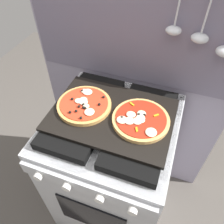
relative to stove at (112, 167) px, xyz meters
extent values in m
plane|color=#4C4742|center=(0.00, 0.00, -0.45)|extent=(4.00, 4.00, 0.00)
cube|color=gray|center=(0.00, 0.34, 0.32)|extent=(1.10, 0.03, 1.55)
cube|color=slate|center=(0.00, 0.32, 0.70)|extent=(1.08, 0.00, 0.56)
cylinder|color=silver|center=(0.17, 0.29, 0.85)|extent=(0.01, 0.01, 0.16)
ellipsoid|color=silver|center=(0.17, 0.29, 0.75)|extent=(0.07, 0.06, 0.04)
cylinder|color=silver|center=(0.28, 0.29, 0.84)|extent=(0.01, 0.01, 0.18)
ellipsoid|color=silver|center=(0.28, 0.29, 0.73)|extent=(0.07, 0.06, 0.04)
cube|color=#B7BABF|center=(0.00, 0.00, -0.02)|extent=(0.60, 0.60, 0.86)
cube|color=black|center=(0.00, 0.00, 0.40)|extent=(0.59, 0.59, 0.01)
cube|color=black|center=(-0.14, 0.00, 0.43)|extent=(0.24, 0.51, 0.04)
cube|color=black|center=(0.14, 0.00, 0.43)|extent=(0.24, 0.51, 0.04)
cube|color=#B7BABF|center=(0.00, -0.31, 0.35)|extent=(0.58, 0.02, 0.07)
cylinder|color=silver|center=(-0.20, -0.33, 0.35)|extent=(0.04, 0.02, 0.04)
cylinder|color=silver|center=(-0.07, -0.33, 0.35)|extent=(0.04, 0.02, 0.04)
cylinder|color=silver|center=(0.07, -0.33, 0.35)|extent=(0.04, 0.02, 0.04)
cylinder|color=silver|center=(0.20, -0.33, 0.35)|extent=(0.04, 0.02, 0.04)
cube|color=black|center=(0.00, -0.30, 0.00)|extent=(0.36, 0.01, 0.28)
cube|color=black|center=(0.00, 0.00, 0.46)|extent=(0.54, 0.38, 0.02)
cylinder|color=tan|center=(-0.13, 0.00, 0.47)|extent=(0.25, 0.25, 0.02)
cylinder|color=red|center=(-0.13, 0.00, 0.49)|extent=(0.22, 0.22, 0.00)
ellipsoid|color=beige|center=(-0.16, 0.00, 0.49)|extent=(0.04, 0.03, 0.01)
ellipsoid|color=beige|center=(-0.15, 0.07, 0.49)|extent=(0.05, 0.04, 0.01)
ellipsoid|color=beige|center=(-0.14, 0.00, 0.49)|extent=(0.04, 0.04, 0.01)
ellipsoid|color=beige|center=(-0.16, 0.07, 0.49)|extent=(0.04, 0.03, 0.01)
ellipsoid|color=beige|center=(-0.11, -0.02, 0.49)|extent=(0.03, 0.03, 0.01)
ellipsoid|color=beige|center=(-0.14, 0.02, 0.49)|extent=(0.04, 0.03, 0.01)
ellipsoid|color=beige|center=(-0.09, -0.05, 0.49)|extent=(0.04, 0.05, 0.01)
sphere|color=black|center=(-0.12, -0.03, 0.49)|extent=(0.01, 0.01, 0.01)
sphere|color=black|center=(-0.13, -0.01, 0.49)|extent=(0.01, 0.01, 0.01)
sphere|color=black|center=(-0.17, 0.07, 0.49)|extent=(0.01, 0.01, 0.01)
sphere|color=black|center=(-0.06, 0.06, 0.49)|extent=(0.01, 0.01, 0.01)
sphere|color=black|center=(-0.11, -0.09, 0.49)|extent=(0.01, 0.01, 0.01)
sphere|color=black|center=(-0.14, -0.06, 0.49)|extent=(0.01, 0.01, 0.01)
sphere|color=black|center=(-0.16, -0.08, 0.49)|extent=(0.01, 0.01, 0.01)
sphere|color=black|center=(-0.14, -0.03, 0.49)|extent=(0.01, 0.01, 0.01)
sphere|color=black|center=(-0.11, -0.03, 0.49)|extent=(0.01, 0.01, 0.01)
sphere|color=black|center=(-0.19, 0.00, 0.49)|extent=(0.01, 0.01, 0.01)
sphere|color=black|center=(-0.06, 0.01, 0.49)|extent=(0.01, 0.01, 0.01)
cylinder|color=tan|center=(0.13, 0.00, 0.47)|extent=(0.25, 0.25, 0.02)
cylinder|color=#AD2614|center=(0.13, 0.00, 0.49)|extent=(0.22, 0.22, 0.00)
ellipsoid|color=beige|center=(0.12, -0.03, 0.49)|extent=(0.04, 0.04, 0.01)
ellipsoid|color=beige|center=(0.09, 0.00, 0.49)|extent=(0.04, 0.04, 0.01)
ellipsoid|color=beige|center=(0.06, -0.04, 0.49)|extent=(0.05, 0.04, 0.01)
ellipsoid|color=beige|center=(0.19, -0.06, 0.49)|extent=(0.05, 0.05, 0.01)
ellipsoid|color=beige|center=(0.13, 0.00, 0.49)|extent=(0.04, 0.03, 0.01)
ellipsoid|color=beige|center=(0.13, -0.01, 0.49)|extent=(0.04, 0.04, 0.01)
ellipsoid|color=beige|center=(0.13, 0.02, 0.49)|extent=(0.04, 0.04, 0.01)
ellipsoid|color=beige|center=(0.13, 0.00, 0.49)|extent=(0.03, 0.03, 0.01)
ellipsoid|color=beige|center=(0.09, -0.04, 0.49)|extent=(0.04, 0.04, 0.01)
cube|color=gold|center=(0.07, 0.06, 0.49)|extent=(0.02, 0.02, 0.00)
sphere|color=black|center=(0.05, -0.03, 0.49)|extent=(0.01, 0.01, 0.01)
cube|color=gold|center=(0.19, 0.03, 0.49)|extent=(0.02, 0.02, 0.00)
sphere|color=black|center=(0.12, 0.01, 0.49)|extent=(0.01, 0.01, 0.01)
cube|color=gold|center=(0.13, -0.07, 0.49)|extent=(0.02, 0.03, 0.00)
sphere|color=black|center=(0.14, 0.02, 0.49)|extent=(0.01, 0.01, 0.01)
camera|label=1|loc=(0.23, -0.63, 1.19)|focal=35.87mm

